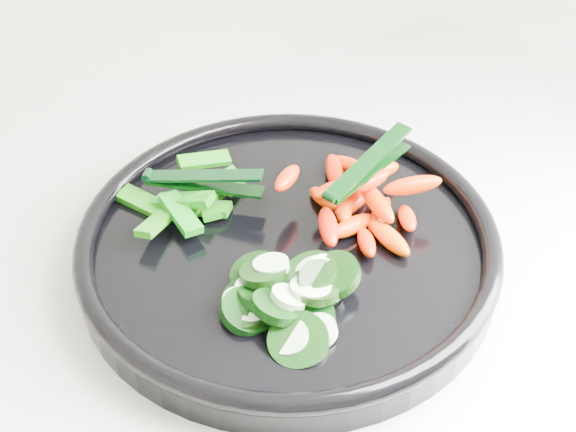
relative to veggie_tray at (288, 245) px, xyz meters
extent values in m
cube|color=silver|center=(0.29, 0.06, -0.04)|extent=(2.02, 0.62, 0.03)
cylinder|color=black|center=(0.00, 0.00, -0.01)|extent=(0.45, 0.45, 0.02)
torus|color=black|center=(0.00, 0.00, 0.01)|extent=(0.46, 0.46, 0.02)
cylinder|color=black|center=(-0.02, -0.12, 0.01)|extent=(0.06, 0.06, 0.03)
cylinder|color=beige|center=(-0.03, -0.11, 0.01)|extent=(0.04, 0.05, 0.02)
cylinder|color=black|center=(-0.04, -0.07, 0.01)|extent=(0.06, 0.06, 0.03)
cylinder|color=beige|center=(-0.04, -0.07, 0.01)|extent=(0.04, 0.04, 0.02)
cylinder|color=black|center=(-0.05, -0.08, 0.01)|extent=(0.06, 0.06, 0.03)
cylinder|color=beige|center=(-0.04, -0.06, 0.01)|extent=(0.05, 0.05, 0.02)
cylinder|color=black|center=(-0.01, -0.09, 0.01)|extent=(0.05, 0.05, 0.02)
cylinder|color=#D8F2C2|center=(0.00, -0.11, 0.01)|extent=(0.04, 0.04, 0.02)
cylinder|color=black|center=(-0.04, -0.04, 0.01)|extent=(0.06, 0.06, 0.02)
cylinder|color=#DDF2C1|center=(-0.03, -0.05, 0.01)|extent=(0.04, 0.04, 0.02)
cylinder|color=black|center=(-0.05, -0.08, 0.01)|extent=(0.06, 0.06, 0.01)
cylinder|color=#CAEBBC|center=(-0.05, -0.07, 0.01)|extent=(0.05, 0.05, 0.01)
cylinder|color=black|center=(-0.04, -0.07, 0.01)|extent=(0.06, 0.06, 0.02)
cylinder|color=#DCF0C0|center=(-0.06, -0.07, 0.01)|extent=(0.04, 0.04, 0.01)
cylinder|color=black|center=(-0.05, -0.07, 0.01)|extent=(0.06, 0.06, 0.03)
cylinder|color=#B2CFA6|center=(-0.04, -0.06, 0.01)|extent=(0.05, 0.05, 0.02)
cylinder|color=black|center=(0.02, -0.06, 0.02)|extent=(0.06, 0.06, 0.03)
cylinder|color=beige|center=(0.02, -0.06, 0.02)|extent=(0.04, 0.04, 0.02)
cylinder|color=black|center=(-0.03, -0.05, 0.02)|extent=(0.04, 0.04, 0.02)
cylinder|color=#D9F3C2|center=(-0.02, -0.04, 0.02)|extent=(0.03, 0.04, 0.02)
cylinder|color=black|center=(-0.03, -0.09, 0.02)|extent=(0.04, 0.04, 0.03)
cylinder|color=beige|center=(-0.02, -0.08, 0.02)|extent=(0.03, 0.03, 0.02)
cylinder|color=black|center=(0.01, -0.07, 0.02)|extent=(0.05, 0.05, 0.03)
cylinder|color=beige|center=(0.02, -0.06, 0.02)|extent=(0.04, 0.04, 0.03)
cylinder|color=black|center=(0.00, -0.06, 0.02)|extent=(0.05, 0.05, 0.02)
cylinder|color=#B5D0A6|center=(0.01, -0.06, 0.02)|extent=(0.04, 0.04, 0.02)
cylinder|color=black|center=(0.00, -0.08, 0.02)|extent=(0.05, 0.05, 0.02)
cylinder|color=beige|center=(0.00, -0.07, 0.02)|extent=(0.05, 0.05, 0.02)
ellipsoid|color=#E75300|center=(0.09, 0.01, 0.01)|extent=(0.04, 0.04, 0.02)
ellipsoid|color=#E93C00|center=(0.06, 0.00, 0.01)|extent=(0.05, 0.04, 0.02)
ellipsoid|color=#E24E00|center=(0.08, -0.03, 0.01)|extent=(0.03, 0.06, 0.02)
ellipsoid|color=#FF6200|center=(0.04, 0.04, 0.01)|extent=(0.03, 0.05, 0.03)
ellipsoid|color=#F34D00|center=(0.11, 0.00, 0.01)|extent=(0.02, 0.05, 0.03)
ellipsoid|color=#F04800|center=(0.06, 0.02, 0.01)|extent=(0.02, 0.05, 0.02)
ellipsoid|color=#EA3600|center=(0.06, -0.03, 0.01)|extent=(0.02, 0.04, 0.02)
ellipsoid|color=red|center=(0.07, 0.03, 0.01)|extent=(0.05, 0.04, 0.03)
ellipsoid|color=#DC4A00|center=(0.08, 0.09, 0.01)|extent=(0.04, 0.04, 0.02)
ellipsoid|color=#E60C00|center=(0.07, 0.08, 0.01)|extent=(0.03, 0.05, 0.02)
ellipsoid|color=#F71A00|center=(0.03, -0.01, 0.03)|extent=(0.03, 0.06, 0.02)
ellipsoid|color=#EA4300|center=(0.10, 0.05, 0.03)|extent=(0.02, 0.05, 0.03)
ellipsoid|color=#FE1F00|center=(0.07, 0.04, 0.03)|extent=(0.03, 0.04, 0.02)
ellipsoid|color=#F83600|center=(0.08, 0.01, 0.03)|extent=(0.03, 0.06, 0.02)
ellipsoid|color=#EE0E00|center=(0.05, 0.03, 0.03)|extent=(0.05, 0.04, 0.02)
ellipsoid|color=#F53B00|center=(0.10, 0.05, 0.03)|extent=(0.06, 0.03, 0.03)
ellipsoid|color=red|center=(0.07, 0.03, 0.04)|extent=(0.05, 0.02, 0.02)
ellipsoid|color=#F21500|center=(0.01, 0.04, 0.04)|extent=(0.04, 0.05, 0.02)
ellipsoid|color=#FF1F00|center=(0.08, 0.02, 0.04)|extent=(0.04, 0.03, 0.02)
ellipsoid|color=red|center=(0.12, 0.01, 0.04)|extent=(0.06, 0.02, 0.02)
cube|color=#0B6809|center=(-0.06, 0.06, 0.01)|extent=(0.02, 0.05, 0.02)
cube|color=#226E0A|center=(-0.06, 0.07, 0.01)|extent=(0.06, 0.05, 0.03)
cube|color=#0A6F0C|center=(-0.05, 0.09, 0.01)|extent=(0.05, 0.05, 0.02)
cube|color=#1B6409|center=(-0.06, 0.06, 0.01)|extent=(0.05, 0.04, 0.01)
cube|color=#09630F|center=(-0.06, 0.08, 0.01)|extent=(0.08, 0.05, 0.03)
cube|color=#0A6D0A|center=(-0.12, 0.08, 0.01)|extent=(0.05, 0.05, 0.01)
cube|color=#1E6E0A|center=(-0.08, 0.06, 0.02)|extent=(0.06, 0.05, 0.03)
cube|color=#216809|center=(-0.11, 0.04, 0.02)|extent=(0.04, 0.05, 0.02)
cube|color=#0A7211|center=(-0.09, 0.05, 0.02)|extent=(0.03, 0.06, 0.01)
cube|color=#0C6C0A|center=(-0.05, 0.12, 0.02)|extent=(0.05, 0.02, 0.02)
cylinder|color=black|center=(0.04, 0.00, 0.05)|extent=(0.01, 0.01, 0.01)
cube|color=black|center=(0.08, 0.03, 0.05)|extent=(0.10, 0.08, 0.00)
cube|color=black|center=(0.08, 0.03, 0.06)|extent=(0.10, 0.08, 0.02)
cylinder|color=black|center=(-0.11, 0.10, 0.03)|extent=(0.01, 0.01, 0.01)
cube|color=black|center=(-0.06, 0.07, 0.02)|extent=(0.11, 0.06, 0.00)
cube|color=black|center=(-0.06, 0.07, 0.04)|extent=(0.11, 0.06, 0.02)
camera|label=1|loc=(-0.13, -0.50, 0.49)|focal=50.00mm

